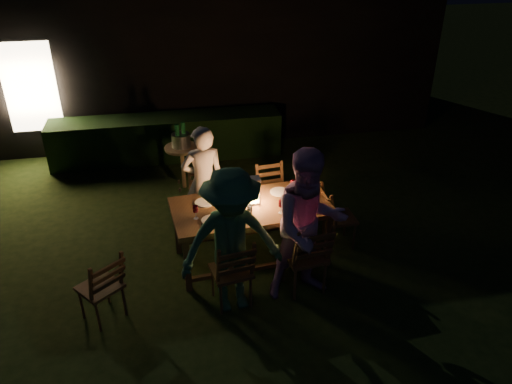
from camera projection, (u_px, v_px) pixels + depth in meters
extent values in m
plane|color=black|center=(221.00, 276.00, 6.33)|extent=(40.00, 40.00, 0.00)
cube|color=black|center=(181.00, 42.00, 10.89)|extent=(10.00, 4.00, 3.20)
cube|color=#FFE5B2|center=(31.00, 87.00, 8.83)|extent=(0.90, 0.06, 1.60)
cube|color=black|center=(167.00, 137.00, 9.28)|extent=(4.20, 0.70, 0.80)
cube|color=#54361C|center=(251.00, 207.00, 6.28)|extent=(2.05, 1.15, 0.06)
cube|color=#54361C|center=(187.00, 266.00, 5.92)|extent=(0.07, 0.07, 0.73)
cube|color=#54361C|center=(178.00, 230.00, 6.60)|extent=(0.07, 0.07, 0.73)
cube|color=#54361C|center=(328.00, 242.00, 6.36)|extent=(0.07, 0.07, 0.73)
cube|color=#54361C|center=(305.00, 210.00, 7.04)|extent=(0.07, 0.07, 0.73)
cube|color=#54361C|center=(231.00, 271.00, 5.70)|extent=(0.50, 0.48, 0.04)
cube|color=#54361C|center=(236.00, 261.00, 5.42)|extent=(0.45, 0.21, 0.51)
cube|color=#54361C|center=(305.00, 256.00, 5.91)|extent=(0.52, 0.50, 0.04)
cube|color=#54361C|center=(313.00, 245.00, 5.60)|extent=(0.48, 0.22, 0.55)
cube|color=#54361C|center=(206.00, 208.00, 6.97)|extent=(0.43, 0.41, 0.04)
cube|color=#54361C|center=(204.00, 184.00, 7.00)|extent=(0.43, 0.15, 0.50)
cube|color=#54361C|center=(274.00, 198.00, 7.22)|extent=(0.46, 0.44, 0.04)
cube|color=#54361C|center=(270.00, 177.00, 7.24)|extent=(0.43, 0.19, 0.49)
cube|color=#54361C|center=(340.00, 218.00, 6.76)|extent=(0.40, 0.42, 0.04)
cube|color=#54361C|center=(329.00, 202.00, 6.60)|extent=(0.15, 0.42, 0.49)
cube|color=#54361C|center=(100.00, 287.00, 5.49)|extent=(0.57, 0.57, 0.04)
cube|color=#54361C|center=(106.00, 275.00, 5.26)|extent=(0.41, 0.37, 0.49)
imported|color=beige|center=(203.00, 182.00, 6.85)|extent=(0.62, 0.44, 1.62)
imported|color=#C588BB|center=(309.00, 226.00, 5.62)|extent=(0.97, 0.79, 1.87)
imported|color=#336744|center=(232.00, 243.00, 5.43)|extent=(1.20, 0.76, 1.77)
cube|color=white|center=(254.00, 202.00, 6.31)|extent=(0.15, 0.15, 0.03)
cube|color=white|center=(254.00, 179.00, 6.15)|extent=(0.16, 0.16, 0.03)
cylinder|color=#FF9E3F|center=(254.00, 194.00, 6.25)|extent=(0.09, 0.09, 0.18)
cylinder|color=white|center=(205.00, 202.00, 6.31)|extent=(0.25, 0.25, 0.01)
cylinder|color=white|center=(212.00, 220.00, 5.94)|extent=(0.25, 0.25, 0.01)
cylinder|color=white|center=(279.00, 192.00, 6.55)|extent=(0.25, 0.25, 0.01)
cylinder|color=white|center=(291.00, 208.00, 6.18)|extent=(0.25, 0.25, 0.01)
cylinder|color=#0F471E|center=(231.00, 198.00, 6.13)|extent=(0.07, 0.07, 0.28)
cube|color=red|center=(246.00, 220.00, 5.95)|extent=(0.18, 0.14, 0.01)
cube|color=red|center=(301.00, 210.00, 6.14)|extent=(0.18, 0.14, 0.01)
cube|color=black|center=(207.00, 225.00, 5.86)|extent=(0.14, 0.07, 0.01)
cylinder|color=olive|center=(182.00, 148.00, 8.07)|extent=(0.55, 0.55, 0.04)
cylinder|color=olive|center=(183.00, 168.00, 8.24)|extent=(0.06, 0.06, 0.72)
cylinder|color=#A5A8AD|center=(181.00, 140.00, 8.01)|extent=(0.30, 0.30, 0.22)
cylinder|color=#0F471E|center=(178.00, 139.00, 7.94)|extent=(0.07, 0.07, 0.32)
cylinder|color=#0F471E|center=(184.00, 136.00, 8.02)|extent=(0.07, 0.07, 0.32)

